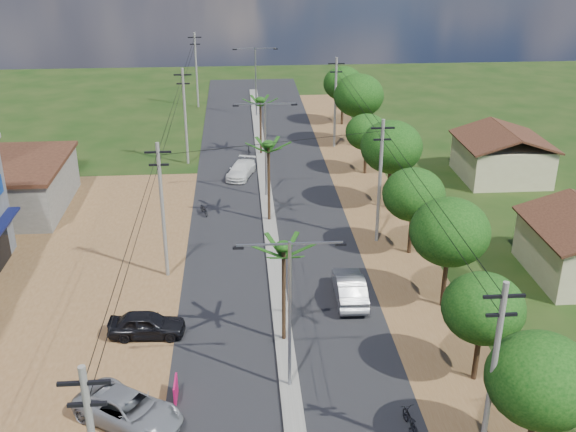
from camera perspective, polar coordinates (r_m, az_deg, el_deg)
name	(u,v)px	position (r m, az deg, el deg)	size (l,w,h in m)	color
ground	(290,387)	(34.29, 0.13, -14.30)	(160.00, 160.00, 0.00)	black
road	(273,251)	(46.98, -1.29, -2.95)	(12.00, 110.00, 0.04)	black
median	(271,231)	(49.64, -1.48, -1.32)	(1.00, 90.00, 0.18)	#605E56
dirt_lot_west	(24,313)	(42.79, -21.41, -7.64)	(18.00, 46.00, 0.04)	brown
dirt_shoulder_east	(393,247)	(48.12, 8.88, -2.57)	(5.00, 90.00, 0.03)	brown
low_shed	(0,186)	(57.58, -23.21, 2.34)	(10.40, 10.40, 3.95)	#605E56
house_east_far	(502,152)	(62.45, 17.69, 5.17)	(7.60, 7.50, 4.60)	tan
tree_east_a	(541,380)	(29.15, 20.61, -12.87)	(4.40, 4.40, 6.37)	black
tree_east_b	(483,308)	(33.83, 16.19, -7.52)	(4.00, 4.00, 5.83)	black
tree_east_c	(450,232)	(39.43, 13.53, -1.32)	(4.60, 4.60, 6.83)	black
tree_east_d	(414,195)	(45.70, 10.59, 1.78)	(4.20, 4.20, 6.13)	black
tree_east_e	(391,147)	(52.79, 8.75, 5.80)	(4.80, 4.80, 7.14)	black
tree_east_f	(367,132)	(60.53, 6.68, 7.06)	(3.80, 3.80, 5.52)	black
tree_east_g	(359,95)	(67.88, 5.99, 10.11)	(5.00, 5.00, 7.38)	black
tree_east_h	(343,84)	(75.65, 4.70, 11.11)	(4.40, 4.40, 6.52)	black
palm_median_near	(284,251)	(34.69, -0.37, -2.97)	(2.00, 2.00, 6.15)	black
palm_median_mid	(268,148)	(49.37, -1.67, 5.79)	(2.00, 2.00, 6.55)	black
palm_median_far	(260,102)	(64.91, -2.37, 9.61)	(2.00, 2.00, 5.85)	black
streetlight_near	(290,304)	(31.56, 0.14, -7.45)	(5.10, 0.18, 8.00)	gray
streetlight_mid	(266,142)	(54.46, -1.92, 6.29)	(5.10, 0.18, 8.00)	gray
streetlight_far	(256,76)	(78.65, -2.75, 11.76)	(5.10, 0.18, 8.00)	gray
utility_pole_w_b	(162,208)	(42.50, -10.59, 0.67)	(1.60, 0.24, 9.00)	#605E56
utility_pole_w_c	(185,114)	(63.26, -8.71, 8.50)	(1.60, 0.24, 9.00)	#605E56
utility_pole_w_d	(196,68)	(83.67, -7.77, 12.29)	(1.60, 0.24, 9.00)	#605E56
utility_pole_e_a	(492,377)	(28.26, 16.90, -12.90)	(1.60, 0.24, 9.00)	#605E56
utility_pole_e_b	(380,179)	(46.93, 7.79, 3.12)	(1.60, 0.24, 9.00)	#605E56
utility_pole_e_c	(335,101)	(67.63, 4.03, 9.71)	(1.60, 0.24, 9.00)	#605E56
car_silver_mid	(349,288)	(40.97, 5.23, -6.10)	(1.70, 4.89, 1.61)	gray
car_white_far	(241,170)	(60.40, -4.00, 3.90)	(1.84, 4.53, 1.31)	silver
car_parked_silver	(129,411)	(32.64, -13.34, -15.73)	(2.42, 5.26, 1.46)	gray
car_parked_dark	(147,325)	(38.33, -11.87, -9.01)	(1.69, 4.21, 1.43)	black
moto_rider_east	(410,421)	(32.15, 10.33, -16.73)	(0.62, 1.79, 0.94)	black
moto_rider_west_a	(204,210)	(52.89, -7.11, 0.55)	(0.59, 1.68, 0.88)	black
moto_rider_west_b	(249,150)	(66.23, -3.34, 5.59)	(0.47, 1.66, 1.00)	black
roadside_sign	(176,391)	(33.62, -9.48, -14.39)	(0.10, 1.35, 1.13)	#A00E43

